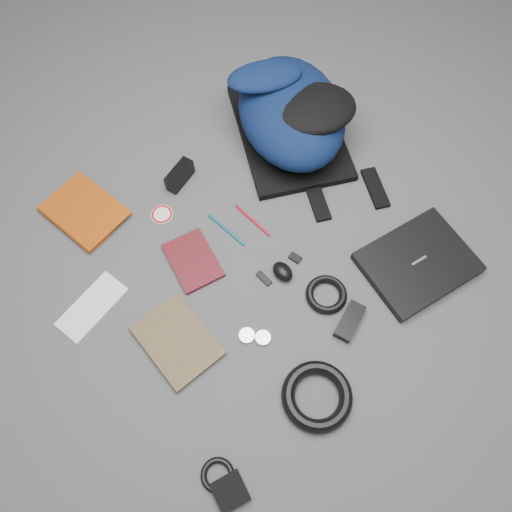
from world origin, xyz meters
TOP-DOWN VIEW (x-y plane):
  - ground at (0.00, 0.00)m, footprint 4.00×4.00m
  - backpack at (0.38, 0.33)m, footprint 0.54×0.63m
  - laptop at (0.39, -0.30)m, footprint 0.34×0.27m
  - textbook_red at (-0.45, 0.43)m, footprint 0.24×0.29m
  - comic_book at (-0.42, -0.09)m, footprint 0.19×0.25m
  - envelope at (-0.49, 0.15)m, footprint 0.23×0.16m
  - dvd_case at (-0.16, 0.11)m, footprint 0.15×0.20m
  - compact_camera at (-0.04, 0.38)m, footprint 0.12×0.08m
  - sticker_disc at (-0.16, 0.31)m, footprint 0.09×0.09m
  - pen_teal at (-0.02, 0.14)m, footprint 0.04×0.16m
  - pen_red at (0.07, 0.12)m, footprint 0.03×0.15m
  - id_badge at (-0.15, 0.07)m, footprint 0.08×0.10m
  - usb_black at (-0.02, -0.07)m, footprint 0.03×0.06m
  - key_fob at (0.10, -0.07)m, footprint 0.03×0.04m
  - mouse at (0.04, -0.09)m, footprint 0.05×0.07m
  - headphone_left at (-0.17, -0.19)m, footprint 0.06×0.06m
  - headphone_right at (-0.13, -0.22)m, footprint 0.05×0.05m
  - cable_coil at (0.10, -0.22)m, footprint 0.15×0.15m
  - power_brick at (0.10, -0.33)m, footprint 0.13×0.10m
  - power_cord_coil at (-0.11, -0.44)m, footprint 0.23×0.23m
  - pouch at (-0.43, -0.50)m, footprint 0.09×0.09m
  - earbud_coil at (-0.44, -0.45)m, footprint 0.10×0.10m

SIDE VIEW (x-z plane):
  - ground at x=0.00m, z-range 0.00..0.00m
  - sticker_disc at x=-0.16m, z-range 0.00..0.00m
  - envelope at x=-0.49m, z-range 0.00..0.00m
  - id_badge at x=-0.15m, z-range 0.00..0.00m
  - pen_red at x=0.07m, z-range 0.00..0.01m
  - pen_teal at x=-0.02m, z-range 0.00..0.01m
  - usb_black at x=-0.02m, z-range 0.00..0.01m
  - headphone_right at x=-0.13m, z-range 0.00..0.01m
  - headphone_left at x=-0.17m, z-range 0.00..0.01m
  - key_fob at x=0.10m, z-range 0.00..0.01m
  - dvd_case at x=-0.16m, z-range 0.00..0.01m
  - earbud_coil at x=-0.44m, z-range 0.00..0.02m
  - comic_book at x=-0.42m, z-range 0.00..0.02m
  - pouch at x=-0.43m, z-range 0.00..0.02m
  - cable_coil at x=0.10m, z-range 0.00..0.02m
  - textbook_red at x=-0.45m, z-range 0.00..0.03m
  - power_brick at x=0.10m, z-range 0.00..0.03m
  - laptop at x=0.39m, z-range 0.00..0.03m
  - mouse at x=0.04m, z-range 0.00..0.04m
  - power_cord_coil at x=-0.11m, z-range 0.00..0.04m
  - compact_camera at x=-0.04m, z-range 0.00..0.06m
  - backpack at x=0.38m, z-range 0.00..0.22m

